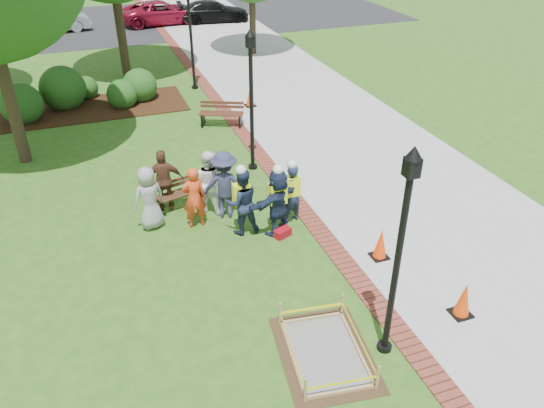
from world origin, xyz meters
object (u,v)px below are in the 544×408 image
object	(u,v)px
hivis_worker_b	(291,191)
cone_front	(464,300)
bench_near	(177,200)
lamp_near	(400,243)
wet_concrete_pad	(325,345)
hivis_worker_c	(242,200)
hivis_worker_a	(278,200)

from	to	relation	value
hivis_worker_b	cone_front	bearing A→B (deg)	-66.52
bench_near	cone_front	size ratio (longest dim) A/B	1.82
lamp_near	hivis_worker_b	size ratio (longest dim) A/B	2.39
bench_near	cone_front	world-z (taller)	cone_front
wet_concrete_pad	hivis_worker_c	distance (m)	4.53
bench_near	hivis_worker_b	bearing A→B (deg)	-32.03
bench_near	lamp_near	xyz separation A→B (m)	(2.68, -6.46, 2.24)
hivis_worker_a	hivis_worker_b	size ratio (longest dim) A/B	1.07
bench_near	hivis_worker_a	size ratio (longest dim) A/B	0.78
hivis_worker_a	hivis_worker_c	distance (m)	0.88
hivis_worker_a	wet_concrete_pad	bearing A→B (deg)	-98.31
bench_near	hivis_worker_c	distance (m)	2.29
wet_concrete_pad	hivis_worker_a	xyz separation A→B (m)	(0.61, 4.17, 0.71)
hivis_worker_a	hivis_worker_c	size ratio (longest dim) A/B	1.00
bench_near	wet_concrete_pad	bearing A→B (deg)	-75.92
hivis_worker_b	hivis_worker_c	bearing A→B (deg)	-177.36
cone_front	lamp_near	xyz separation A→B (m)	(-1.95, -0.27, 2.09)
lamp_near	hivis_worker_a	world-z (taller)	lamp_near
wet_concrete_pad	cone_front	bearing A→B (deg)	0.18
hivis_worker_a	hivis_worker_b	bearing A→B (deg)	35.68
hivis_worker_b	hivis_worker_c	distance (m)	1.34
hivis_worker_c	bench_near	bearing A→B (deg)	127.58
cone_front	lamp_near	world-z (taller)	lamp_near
bench_near	cone_front	distance (m)	7.73
wet_concrete_pad	cone_front	size ratio (longest dim) A/B	3.07
bench_near	hivis_worker_b	distance (m)	3.21
cone_front	hivis_worker_b	distance (m)	4.95
cone_front	wet_concrete_pad	bearing A→B (deg)	-179.82
bench_near	cone_front	bearing A→B (deg)	-53.19
cone_front	hivis_worker_a	size ratio (longest dim) A/B	0.43
lamp_near	hivis_worker_c	size ratio (longest dim) A/B	2.24
wet_concrete_pad	hivis_worker_c	xyz separation A→B (m)	(-0.22, 4.47, 0.71)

